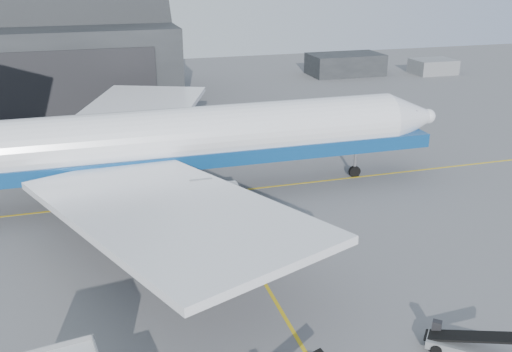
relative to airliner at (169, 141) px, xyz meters
name	(u,v)px	position (x,y,z in m)	size (l,w,h in m)	color
ground	(279,307)	(3.78, -20.35, -5.45)	(200.00, 200.00, 0.00)	#565659
taxi_lines	(231,225)	(3.78, -7.69, -5.44)	(80.00, 42.12, 0.02)	gold
hangar	(2,41)	(-18.22, 44.59, 4.10)	(50.00, 28.30, 28.00)	black
distant_bldg_a	(345,75)	(41.78, 51.65, -5.45)	(14.00, 8.00, 4.00)	black
distant_bldg_b	(432,74)	(58.78, 47.65, -5.45)	(8.00, 6.00, 2.80)	slate
airliner	(169,141)	(0.00, 0.00, 0.00)	(55.47, 53.79, 19.47)	white
pushback_tug	(284,242)	(6.60, -13.10, -4.76)	(4.20, 2.76, 1.83)	black
belt_loader_b	(469,345)	(12.52, -27.78, -4.87)	(4.56, 4.20, 1.88)	slate
traffic_cone	(320,253)	(8.93, -14.85, -5.19)	(0.38, 0.38, 0.55)	#E74807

